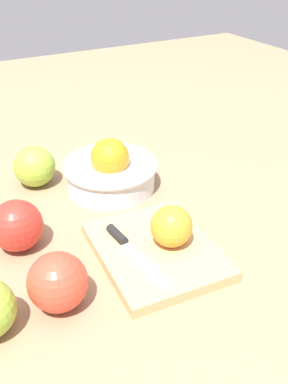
% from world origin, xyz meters
% --- Properties ---
extents(ground_plane, '(2.40, 2.40, 0.00)m').
position_xyz_m(ground_plane, '(0.00, 0.00, 0.00)').
color(ground_plane, '#997556').
extents(bowl, '(0.18, 0.18, 0.10)m').
position_xyz_m(bowl, '(-0.16, 0.10, 0.04)').
color(bowl, silver).
rests_on(bowl, ground_plane).
extents(cutting_board, '(0.22, 0.18, 0.02)m').
position_xyz_m(cutting_board, '(0.06, 0.08, 0.01)').
color(cutting_board, tan).
rests_on(cutting_board, ground_plane).
extents(orange_on_board, '(0.06, 0.06, 0.06)m').
position_xyz_m(orange_on_board, '(0.07, 0.10, 0.05)').
color(orange_on_board, orange).
rests_on(orange_on_board, cutting_board).
extents(knife, '(0.16, 0.03, 0.01)m').
position_xyz_m(knife, '(0.05, 0.04, 0.02)').
color(knife, silver).
rests_on(knife, cutting_board).
extents(apple_mid_left, '(0.08, 0.08, 0.08)m').
position_xyz_m(apple_mid_left, '(-0.24, -0.02, 0.04)').
color(apple_mid_left, '#8EB738').
rests_on(apple_mid_left, ground_plane).
extents(apple_front_right, '(0.08, 0.08, 0.08)m').
position_xyz_m(apple_front_right, '(0.09, -0.09, 0.04)').
color(apple_front_right, '#D6422D').
rests_on(apple_front_right, ground_plane).
extents(apple_front_left_2, '(0.08, 0.08, 0.08)m').
position_xyz_m(apple_front_left_2, '(-0.06, -0.10, 0.04)').
color(apple_front_left_2, red).
rests_on(apple_front_left_2, ground_plane).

